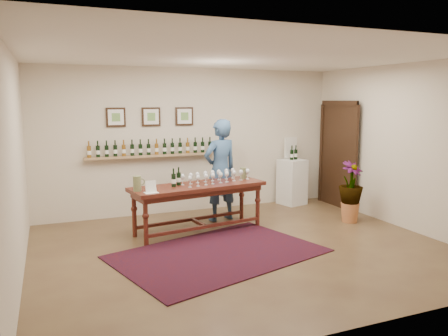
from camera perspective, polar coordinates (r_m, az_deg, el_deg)
name	(u,v)px	position (r m, az deg, el deg)	size (l,w,h in m)	color
ground	(244,249)	(6.61, 2.64, -10.46)	(6.00, 6.00, 0.00)	#503523
room_shell	(301,154)	(8.95, 10.06, 1.86)	(6.00, 6.00, 6.00)	beige
rug	(219,254)	(6.38, -0.71, -11.11)	(2.84, 1.89, 0.02)	#4F0E0E
tasting_table	(198,192)	(7.28, -3.37, -3.09)	(2.35, 1.06, 0.80)	#471911
table_glasses	(213,177)	(7.41, -1.50, -1.16)	(1.40, 0.32, 0.19)	silver
table_bottles	(176,176)	(7.14, -6.27, -1.10)	(0.29, 0.17, 0.31)	black
pitcher_left	(137,184)	(6.83, -11.27, -2.01)	(0.15, 0.15, 0.23)	olive
pitcher_right	(243,173)	(7.78, 2.52, -0.67)	(0.13, 0.13, 0.20)	olive
menu_card	(151,187)	(6.69, -9.55, -2.41)	(0.20, 0.15, 0.18)	white
display_pedestal	(292,182)	(9.35, 8.88, -1.80)	(0.48, 0.48, 0.95)	white
pedestal_bottles	(294,153)	(9.27, 9.10, 1.95)	(0.28, 0.07, 0.28)	black
info_sign	(291,148)	(9.36, 8.71, 2.65)	(0.35, 0.02, 0.48)	white
potted_plant	(351,192)	(8.18, 16.22, -2.99)	(0.62, 0.62, 0.96)	#C07140
person	(220,170)	(7.94, -0.48, -0.28)	(0.68, 0.44, 1.85)	#34547B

